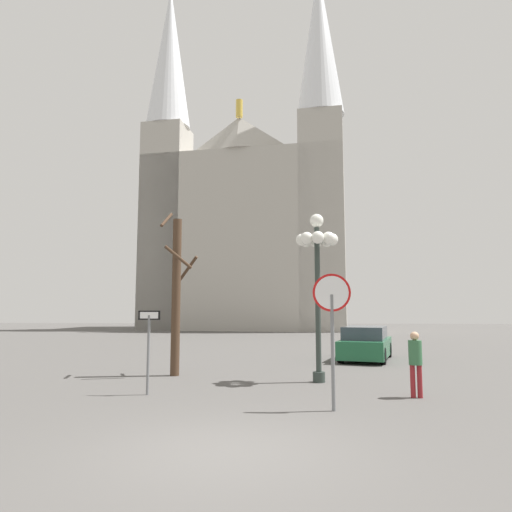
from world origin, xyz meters
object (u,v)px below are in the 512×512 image
(cathedral, at_px, (247,216))
(street_lamp, at_px, (317,257))
(stop_sign, at_px, (332,313))
(pedestrian_walking, at_px, (415,358))
(one_way_arrow_sign, at_px, (149,342))
(bare_tree, at_px, (176,293))
(parked_car_near_green, at_px, (366,344))

(cathedral, bearing_deg, street_lamp, -81.14)
(stop_sign, xyz_separation_m, street_lamp, (-0.07, 3.85, 1.66))
(street_lamp, distance_m, pedestrian_walking, 4.19)
(stop_sign, height_order, street_lamp, street_lamp)
(stop_sign, bearing_deg, one_way_arrow_sign, 161.19)
(bare_tree, bearing_deg, cathedral, 91.33)
(stop_sign, xyz_separation_m, bare_tree, (-4.63, 4.86, 0.61))
(bare_tree, height_order, pedestrian_walking, bare_tree)
(one_way_arrow_sign, bearing_deg, cathedral, 91.42)
(parked_car_near_green, xyz_separation_m, pedestrian_walking, (-0.13, -8.32, 0.29))
(street_lamp, height_order, parked_car_near_green, street_lamp)
(bare_tree, bearing_deg, street_lamp, -12.59)
(one_way_arrow_sign, xyz_separation_m, street_lamp, (4.43, 2.31, 2.40))
(one_way_arrow_sign, bearing_deg, street_lamp, 27.58)
(parked_car_near_green, bearing_deg, cathedral, 105.26)
(cathedral, relative_size, one_way_arrow_sign, 18.25)
(cathedral, distance_m, one_way_arrow_sign, 38.05)
(cathedral, xyz_separation_m, bare_tree, (0.77, -33.19, -9.26))
(one_way_arrow_sign, xyz_separation_m, bare_tree, (-0.13, 3.33, 1.36))
(cathedral, height_order, stop_sign, cathedral)
(parked_car_near_green, relative_size, pedestrian_walking, 2.88)
(stop_sign, distance_m, street_lamp, 4.19)
(one_way_arrow_sign, bearing_deg, stop_sign, -18.81)
(street_lamp, xyz_separation_m, parked_car_near_green, (2.34, 6.09, -3.05))
(one_way_arrow_sign, height_order, parked_car_near_green, one_way_arrow_sign)
(cathedral, height_order, pedestrian_walking, cathedral)
(one_way_arrow_sign, xyz_separation_m, pedestrian_walking, (6.65, 0.08, -0.36))
(parked_car_near_green, bearing_deg, bare_tree, -143.72)
(stop_sign, bearing_deg, bare_tree, 133.59)
(bare_tree, relative_size, parked_car_near_green, 1.19)
(one_way_arrow_sign, distance_m, bare_tree, 3.60)
(cathedral, height_order, parked_car_near_green, cathedral)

